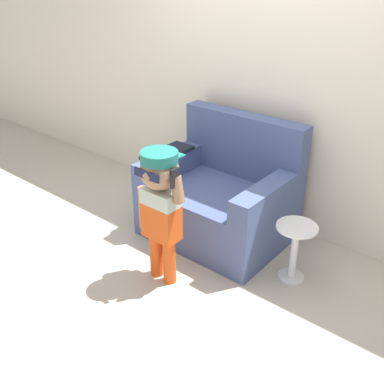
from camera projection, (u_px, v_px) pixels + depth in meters
The scene contains 5 objects.
ground_plane at pixel (200, 247), 3.74m from camera, with size 10.00×10.00×0.00m, color #BCB29E.
wall_back at pixel (262, 74), 3.68m from camera, with size 10.00×0.05×2.60m.
armchair at pixel (221, 198), 3.79m from camera, with size 1.16×0.87×1.00m.
person_child at pixel (160, 198), 3.08m from camera, with size 0.42×0.31×1.02m.
side_table at pixel (295, 247), 3.26m from camera, with size 0.30×0.30×0.46m.
Camera 1 is at (1.92, -2.44, 2.13)m, focal length 42.00 mm.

